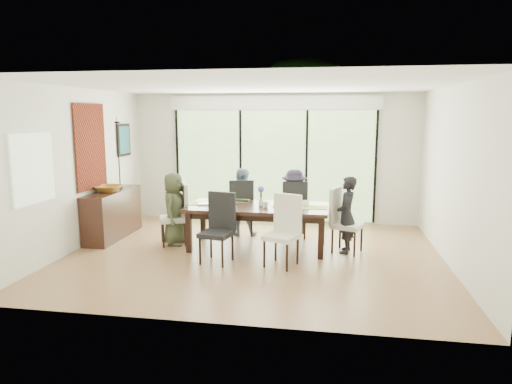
% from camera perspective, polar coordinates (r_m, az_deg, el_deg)
% --- Properties ---
extents(floor, '(6.00, 5.00, 0.01)m').
position_cam_1_polar(floor, '(7.49, -0.32, -7.92)').
color(floor, brown).
rests_on(floor, ground).
extents(ceiling, '(6.00, 5.00, 0.01)m').
position_cam_1_polar(ceiling, '(7.15, -0.34, 13.25)').
color(ceiling, white).
rests_on(ceiling, wall_back).
extents(wall_back, '(6.00, 0.02, 2.70)m').
position_cam_1_polar(wall_back, '(9.66, 2.20, 4.25)').
color(wall_back, silver).
rests_on(wall_back, floor).
extents(wall_front, '(6.00, 0.02, 2.70)m').
position_cam_1_polar(wall_front, '(4.77, -5.44, -1.31)').
color(wall_front, white).
rests_on(wall_front, floor).
extents(wall_left, '(0.02, 5.00, 2.70)m').
position_cam_1_polar(wall_left, '(8.25, -21.42, 2.68)').
color(wall_left, silver).
rests_on(wall_left, floor).
extents(wall_right, '(0.02, 5.00, 2.70)m').
position_cam_1_polar(wall_right, '(7.32, 23.60, 1.74)').
color(wall_right, silver).
rests_on(wall_right, floor).
extents(glass_doors, '(4.20, 0.02, 2.30)m').
position_cam_1_polar(glass_doors, '(9.64, 2.16, 3.34)').
color(glass_doors, '#598C3F').
rests_on(glass_doors, wall_back).
extents(blinds_header, '(4.40, 0.06, 0.28)m').
position_cam_1_polar(blinds_header, '(9.58, 2.21, 11.09)').
color(blinds_header, white).
rests_on(blinds_header, wall_back).
extents(mullion_a, '(0.05, 0.04, 2.30)m').
position_cam_1_polar(mullion_a, '(10.11, -9.75, 3.50)').
color(mullion_a, black).
rests_on(mullion_a, wall_back).
extents(mullion_b, '(0.05, 0.04, 2.30)m').
position_cam_1_polar(mullion_b, '(9.74, -1.94, 3.41)').
color(mullion_b, black).
rests_on(mullion_b, wall_back).
extents(mullion_c, '(0.05, 0.04, 2.30)m').
position_cam_1_polar(mullion_c, '(9.57, 6.33, 3.25)').
color(mullion_c, black).
rests_on(mullion_c, wall_back).
extents(mullion_d, '(0.05, 0.04, 2.30)m').
position_cam_1_polar(mullion_d, '(9.60, 14.71, 3.01)').
color(mullion_d, black).
rests_on(mullion_d, wall_back).
extents(side_window, '(0.02, 0.90, 1.00)m').
position_cam_1_polar(side_window, '(7.22, -26.06, 2.66)').
color(side_window, '#8CAD7F').
rests_on(side_window, wall_left).
extents(deck, '(6.00, 1.80, 0.10)m').
position_cam_1_polar(deck, '(10.75, 2.75, -2.76)').
color(deck, '#513C22').
rests_on(deck, ground).
extents(rail_top, '(6.00, 0.08, 0.06)m').
position_cam_1_polar(rail_top, '(11.43, 3.24, 1.03)').
color(rail_top, '#4E2F21').
rests_on(rail_top, deck).
extents(foliage_left, '(3.20, 3.20, 3.20)m').
position_cam_1_polar(foliage_left, '(12.63, -4.41, 5.90)').
color(foliage_left, '#14380F').
rests_on(foliage_left, ground).
extents(foliage_mid, '(4.00, 4.00, 4.00)m').
position_cam_1_polar(foliage_mid, '(12.87, 5.86, 7.55)').
color(foliage_mid, '#14380F').
rests_on(foliage_mid, ground).
extents(foliage_right, '(2.80, 2.80, 2.80)m').
position_cam_1_polar(foliage_right, '(12.12, 14.13, 4.63)').
color(foliage_right, '#14380F').
rests_on(foliage_right, ground).
extents(foliage_far, '(3.60, 3.60, 3.60)m').
position_cam_1_polar(foliage_far, '(13.67, 1.82, 6.96)').
color(foliage_far, '#14380F').
rests_on(foliage_far, ground).
extents(table_top, '(2.36, 1.08, 0.06)m').
position_cam_1_polar(table_top, '(7.70, 0.20, -1.95)').
color(table_top, black).
rests_on(table_top, floor).
extents(table_apron, '(2.16, 0.88, 0.10)m').
position_cam_1_polar(table_apron, '(7.72, 0.20, -2.59)').
color(table_apron, black).
rests_on(table_apron, floor).
extents(table_leg_fl, '(0.09, 0.09, 0.68)m').
position_cam_1_polar(table_leg_fl, '(7.62, -8.39, -5.01)').
color(table_leg_fl, black).
rests_on(table_leg_fl, floor).
extents(table_leg_fr, '(0.09, 0.09, 0.68)m').
position_cam_1_polar(table_leg_fr, '(7.27, 8.12, -5.72)').
color(table_leg_fr, black).
rests_on(table_leg_fr, floor).
extents(table_leg_bl, '(0.09, 0.09, 0.68)m').
position_cam_1_polar(table_leg_bl, '(8.42, -6.61, -3.57)').
color(table_leg_bl, black).
rests_on(table_leg_bl, floor).
extents(table_leg_br, '(0.09, 0.09, 0.68)m').
position_cam_1_polar(table_leg_br, '(8.11, 8.27, -4.13)').
color(table_leg_br, black).
rests_on(table_leg_br, floor).
extents(chair_left_end, '(0.60, 0.60, 1.08)m').
position_cam_1_polar(chair_left_end, '(8.11, -10.33, -2.73)').
color(chair_left_end, beige).
rests_on(chair_left_end, floor).
extents(chair_right_end, '(0.58, 0.58, 1.08)m').
position_cam_1_polar(chair_right_end, '(7.65, 11.39, -3.50)').
color(chair_right_end, beige).
rests_on(chair_right_end, floor).
extents(chair_far_left, '(0.54, 0.54, 1.08)m').
position_cam_1_polar(chair_far_left, '(8.63, -1.84, -1.82)').
color(chair_far_left, black).
rests_on(chair_far_left, floor).
extents(chair_far_right, '(0.51, 0.51, 1.08)m').
position_cam_1_polar(chair_far_right, '(8.50, 4.79, -2.03)').
color(chair_far_right, black).
rests_on(chair_far_right, floor).
extents(chair_near_left, '(0.53, 0.53, 1.08)m').
position_cam_1_polar(chair_near_left, '(7.01, -5.00, -4.55)').
color(chair_near_left, black).
rests_on(chair_near_left, floor).
extents(chair_near_right, '(0.58, 0.58, 1.08)m').
position_cam_1_polar(chair_near_right, '(6.83, 3.18, -4.90)').
color(chair_near_right, white).
rests_on(chair_near_right, floor).
extents(person_left_end, '(0.37, 0.59, 1.27)m').
position_cam_1_polar(person_left_end, '(8.08, -10.22, -2.08)').
color(person_left_end, '#3C452E').
rests_on(person_left_end, floor).
extents(person_right_end, '(0.43, 0.63, 1.27)m').
position_cam_1_polar(person_right_end, '(7.63, 11.26, -2.82)').
color(person_right_end, black).
rests_on(person_right_end, floor).
extents(person_far_left, '(0.63, 0.43, 1.27)m').
position_cam_1_polar(person_far_left, '(8.60, -1.87, -1.24)').
color(person_far_left, '#778DAC').
rests_on(person_far_left, floor).
extents(person_far_right, '(0.60, 0.39, 1.27)m').
position_cam_1_polar(person_far_right, '(8.46, 4.79, -1.44)').
color(person_far_right, black).
rests_on(person_far_right, floor).
extents(placemat_left, '(0.43, 0.31, 0.01)m').
position_cam_1_polar(placemat_left, '(7.90, -6.62, -1.48)').
color(placemat_left, '#8CAE3E').
rests_on(placemat_left, table_top).
extents(placemat_right, '(0.43, 0.31, 0.01)m').
position_cam_1_polar(placemat_right, '(7.60, 7.29, -1.93)').
color(placemat_right, '#8FA53B').
rests_on(placemat_right, table_top).
extents(placemat_far_l, '(0.43, 0.31, 0.01)m').
position_cam_1_polar(placemat_far_l, '(8.16, -2.47, -1.06)').
color(placemat_far_l, '#81A63B').
rests_on(placemat_far_l, table_top).
extents(placemat_far_r, '(0.43, 0.31, 0.01)m').
position_cam_1_polar(placemat_far_r, '(8.02, 4.54, -1.28)').
color(placemat_far_r, '#8CB13F').
rests_on(placemat_far_r, table_top).
extents(placemat_paper, '(0.43, 0.31, 0.01)m').
position_cam_1_polar(placemat_paper, '(7.51, -4.31, -2.01)').
color(placemat_paper, white).
rests_on(placemat_paper, table_top).
extents(tablet_far_l, '(0.26, 0.18, 0.01)m').
position_cam_1_polar(tablet_far_l, '(8.09, -1.85, -1.09)').
color(tablet_far_l, black).
rests_on(tablet_far_l, table_top).
extents(tablet_far_r, '(0.24, 0.17, 0.01)m').
position_cam_1_polar(tablet_far_r, '(7.97, 4.16, -1.28)').
color(tablet_far_r, black).
rests_on(tablet_far_r, table_top).
extents(papers, '(0.29, 0.22, 0.00)m').
position_cam_1_polar(papers, '(7.57, 5.38, -1.95)').
color(papers, white).
rests_on(papers, table_top).
extents(platter_base, '(0.26, 0.26, 0.02)m').
position_cam_1_polar(platter_base, '(7.51, -4.31, -1.90)').
color(platter_base, white).
rests_on(platter_base, table_top).
extents(platter_snacks, '(0.20, 0.20, 0.01)m').
position_cam_1_polar(platter_snacks, '(7.51, -4.32, -1.77)').
color(platter_snacks, '#C95717').
rests_on(platter_snacks, table_top).
extents(vase, '(0.08, 0.08, 0.12)m').
position_cam_1_polar(vase, '(7.72, 0.63, -1.24)').
color(vase, silver).
rests_on(vase, table_top).
extents(hyacinth_stems, '(0.04, 0.04, 0.16)m').
position_cam_1_polar(hyacinth_stems, '(7.70, 0.63, -0.38)').
color(hyacinth_stems, '#337226').
rests_on(hyacinth_stems, table_top).
extents(hyacinth_blooms, '(0.11, 0.11, 0.11)m').
position_cam_1_polar(hyacinth_blooms, '(7.69, 0.63, 0.34)').
color(hyacinth_blooms, '#4D56C1').
rests_on(hyacinth_blooms, table_top).
extents(laptop, '(0.35, 0.25, 0.03)m').
position_cam_1_polar(laptop, '(7.78, -6.11, -1.57)').
color(laptop, silver).
rests_on(laptop, table_top).
extents(cup_a, '(0.17, 0.17, 0.09)m').
position_cam_1_polar(cup_a, '(7.97, -4.60, -1.02)').
color(cup_a, white).
rests_on(cup_a, table_top).
extents(cup_b, '(0.14, 0.14, 0.09)m').
position_cam_1_polar(cup_b, '(7.57, 1.20, -1.58)').
color(cup_b, white).
rests_on(cup_b, table_top).
extents(cup_c, '(0.15, 0.15, 0.09)m').
position_cam_1_polar(cup_c, '(7.70, 6.21, -1.43)').
color(cup_c, white).
rests_on(cup_c, table_top).
extents(book, '(0.18, 0.24, 0.02)m').
position_cam_1_polar(book, '(7.71, 2.10, -1.65)').
color(book, white).
rests_on(book, table_top).
extents(sideboard, '(0.44, 1.56, 0.88)m').
position_cam_1_polar(sideboard, '(8.86, -17.46, -2.65)').
color(sideboard, black).
rests_on(sideboard, floor).
extents(bowl, '(0.46, 0.46, 0.11)m').
position_cam_1_polar(bowl, '(8.68, -17.92, 0.41)').
color(bowl, '#8A5F1E').
rests_on(bowl, sideboard).
extents(candlestick_base, '(0.10, 0.10, 0.04)m').
position_cam_1_polar(candlestick_base, '(9.08, -16.61, 0.63)').
color(candlestick_base, black).
rests_on(candlestick_base, sideboard).
extents(candlestick_shaft, '(0.02, 0.02, 1.22)m').
position_cam_1_polar(candlestick_shaft, '(9.01, -16.80, 4.49)').
color(candlestick_shaft, black).
rests_on(candlestick_shaft, sideboard).
extents(candlestick_pan, '(0.10, 0.10, 0.03)m').
position_cam_1_polar(candlestick_pan, '(8.98, -16.99, 8.32)').
color(candlestick_pan, black).
rests_on(candlestick_pan, sideboard).
extents(candle, '(0.04, 0.04, 0.10)m').
position_cam_1_polar(candle, '(8.98, -17.01, 8.70)').
color(candle, silver).
rests_on(candle, sideboard).
extents(tapestry, '(0.02, 1.00, 1.50)m').
position_cam_1_polar(tapestry, '(8.55, -19.96, 5.34)').
color(tapestry, maroon).
rests_on(tapestry, wall_left).
extents(art_frame, '(0.03, 0.55, 0.65)m').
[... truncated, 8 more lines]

